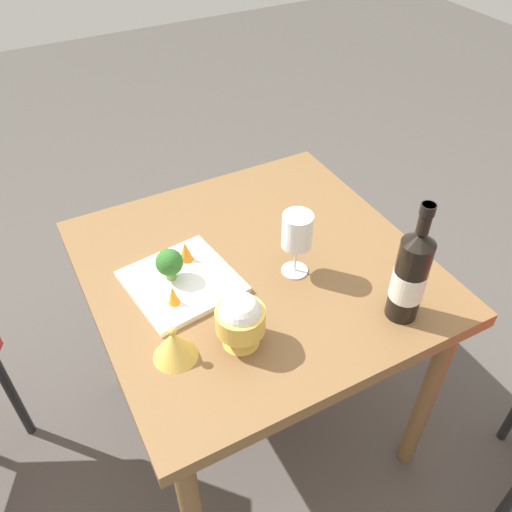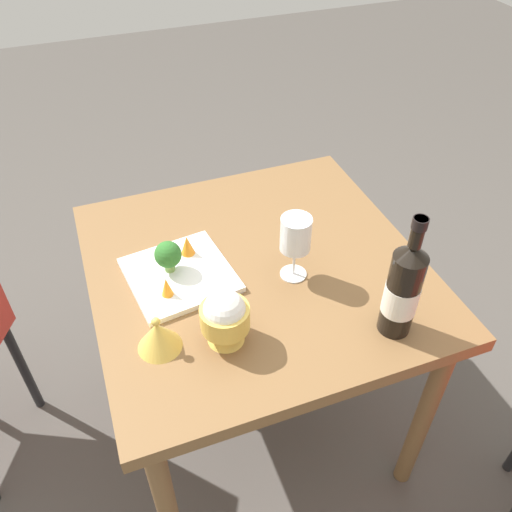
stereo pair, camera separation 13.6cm
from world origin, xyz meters
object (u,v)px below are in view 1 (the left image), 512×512
at_px(carrot_garnish_right, 173,295).
at_px(rice_bowl_lid, 174,345).
at_px(rice_bowl, 240,319).
at_px(carrot_garnish_left, 186,251).
at_px(serving_plate, 182,282).
at_px(wine_bottle, 410,275).
at_px(broccoli_floret, 169,263).
at_px(wine_glass, 297,232).

bearing_deg(carrot_garnish_right, rice_bowl_lid, -20.43).
distance_m(rice_bowl, carrot_garnish_left, 0.30).
distance_m(rice_bowl, rice_bowl_lid, 0.15).
bearing_deg(serving_plate, carrot_garnish_right, -34.70).
bearing_deg(rice_bowl_lid, rice_bowl, 77.85).
xyz_separation_m(wine_bottle, serving_plate, (-0.33, -0.42, -0.12)).
bearing_deg(broccoli_floret, carrot_garnish_left, 128.14).
distance_m(carrot_garnish_left, carrot_garnish_right, 0.16).
xyz_separation_m(rice_bowl, carrot_garnish_left, (-0.30, -0.01, -0.03)).
height_order(wine_bottle, wine_glass, wine_bottle).
relative_size(wine_glass, serving_plate, 0.64).
bearing_deg(rice_bowl_lid, wine_bottle, 75.71).
distance_m(wine_bottle, rice_bowl, 0.39).
relative_size(wine_glass, carrot_garnish_right, 3.44).
distance_m(wine_glass, carrot_garnish_left, 0.29).
bearing_deg(rice_bowl, carrot_garnish_right, -150.93).
bearing_deg(serving_plate, rice_bowl, 11.72).
relative_size(wine_bottle, carrot_garnish_right, 6.09).
bearing_deg(rice_bowl, serving_plate, -168.28).
xyz_separation_m(broccoli_floret, carrot_garnish_left, (-0.05, 0.06, -0.02)).
bearing_deg(wine_glass, rice_bowl, -57.88).
relative_size(rice_bowl_lid, broccoli_floret, 1.17).
height_order(rice_bowl, broccoli_floret, rice_bowl).
bearing_deg(carrot_garnish_right, broccoli_floret, 162.93).
height_order(wine_bottle, serving_plate, wine_bottle).
relative_size(wine_glass, rice_bowl_lid, 1.79).
distance_m(serving_plate, broccoli_floret, 0.06).
distance_m(broccoli_floret, carrot_garnish_left, 0.08).
bearing_deg(carrot_garnish_right, carrot_garnish_left, 146.82).
relative_size(wine_bottle, rice_bowl, 2.24).
bearing_deg(rice_bowl_lid, carrot_garnish_left, 153.00).
distance_m(wine_glass, rice_bowl_lid, 0.40).
relative_size(wine_bottle, carrot_garnish_left, 5.75).
bearing_deg(broccoli_floret, wine_bottle, 51.36).
xyz_separation_m(rice_bowl_lid, carrot_garnish_right, (-0.14, 0.05, 0.00)).
xyz_separation_m(wine_glass, carrot_garnish_right, (-0.03, -0.32, -0.09)).
relative_size(serving_plate, carrot_garnish_left, 5.10).
bearing_deg(wine_bottle, carrot_garnish_right, -119.96).
relative_size(rice_bowl, rice_bowl_lid, 1.42).
bearing_deg(wine_bottle, carrot_garnish_left, -136.30).
relative_size(rice_bowl, serving_plate, 0.50).
bearing_deg(wine_glass, wine_bottle, 31.12).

